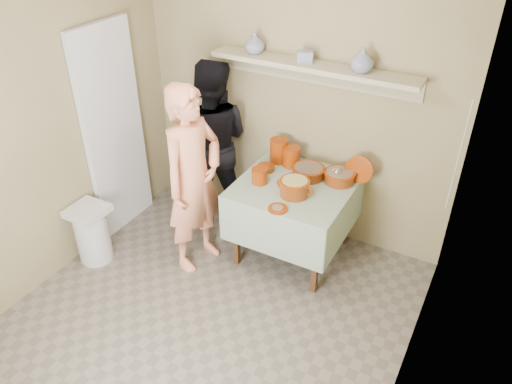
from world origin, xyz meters
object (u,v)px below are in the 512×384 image
Objects in this scene: cazuela_rice at (294,186)px; trash_bin at (92,233)px; person_helper at (211,143)px; person_cook at (194,180)px; serving_table at (295,196)px.

cazuela_rice is 1.89m from trash_bin.
cazuela_rice is (1.06, -0.36, 0.02)m from person_helper.
person_helper is at bearing 161.06° from cazuela_rice.
trash_bin is at bearing -154.40° from cazuela_rice.
person_cook is at bearing 28.18° from trash_bin.
cazuela_rice reaches higher than serving_table.
person_cook reaches higher than serving_table.
cazuela_rice is at bearing 135.64° from person_helper.
person_helper reaches higher than serving_table.
cazuela_rice is 0.59× the size of trash_bin.
serving_table is at bearing -47.08° from person_cook.
serving_table is (0.99, -0.20, -0.18)m from person_helper.
person_cook reaches higher than person_helper.
person_helper is 1.12m from cazuela_rice.
serving_table reaches higher than trash_bin.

